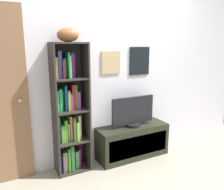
# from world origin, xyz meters

# --- Properties ---
(back_wall) EXTENTS (4.80, 0.08, 2.57)m
(back_wall) POSITION_xyz_m (0.00, 1.13, 1.29)
(back_wall) COLOR silver
(back_wall) RESTS_ON ground
(bookshelf) EXTENTS (0.42, 0.28, 1.62)m
(bookshelf) POSITION_xyz_m (-0.73, 0.99, 0.75)
(bookshelf) COLOR #2A2823
(bookshelf) RESTS_ON ground
(football) EXTENTS (0.27, 0.20, 0.16)m
(football) POSITION_xyz_m (-0.71, 0.96, 1.70)
(football) COLOR brown
(football) RESTS_ON bookshelf
(tv_stand) EXTENTS (1.04, 0.37, 0.46)m
(tv_stand) POSITION_xyz_m (0.17, 0.91, 0.23)
(tv_stand) COLOR black
(tv_stand) RESTS_ON ground
(television) EXTENTS (0.65, 0.22, 0.42)m
(television) POSITION_xyz_m (0.17, 0.92, 0.67)
(television) COLOR black
(television) RESTS_ON tv_stand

